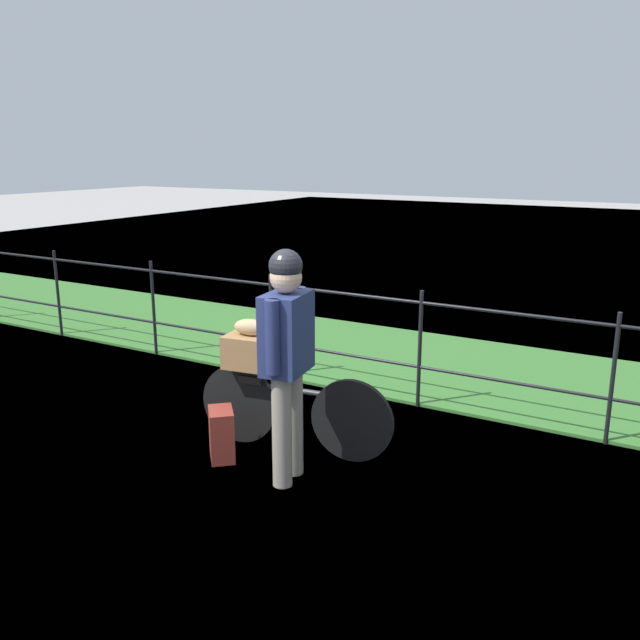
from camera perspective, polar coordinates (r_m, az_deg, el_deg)
The scene contains 9 objects.
ground_plane at distance 4.97m, azimuth -11.12°, elevation -13.84°, with size 60.00×60.00×0.00m, color #9E9993.
grass_strip at distance 7.69m, azimuth 6.03°, elevation -3.24°, with size 27.00×2.40×0.03m, color #38702D.
harbor_water at distance 15.41m, azimuth 18.72°, elevation 4.88°, with size 30.00×30.00×0.00m, color #60849E.
iron_fence at distance 6.48m, azimuth 1.81°, elevation -0.78°, with size 18.04×0.04×1.10m.
bicycle_main at distance 5.30m, azimuth -2.41°, elevation -7.61°, with size 1.61×0.30×0.65m.
wooden_crate at distance 5.30m, azimuth -5.87°, elevation -2.66°, with size 0.40×0.30×0.26m, color olive.
terrier_dog at distance 5.23m, azimuth -5.69°, elevation -0.52°, with size 0.32×0.18×0.18m.
cyclist_person at distance 4.63m, azimuth -2.86°, elevation -2.28°, with size 0.32×0.54×1.68m.
backpack_on_paving at distance 5.27m, azimuth -8.40°, elevation -9.61°, with size 0.28×0.18×0.40m, color maroon.
Camera 1 is at (2.96, -3.25, 2.32)m, focal length 37.51 mm.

